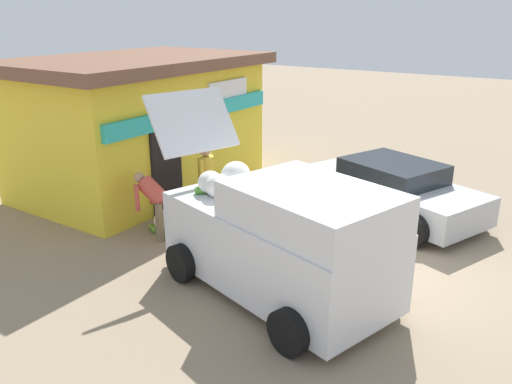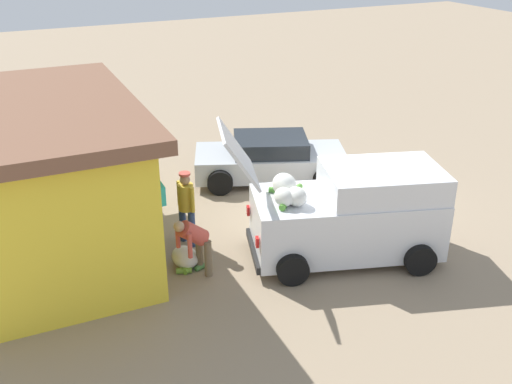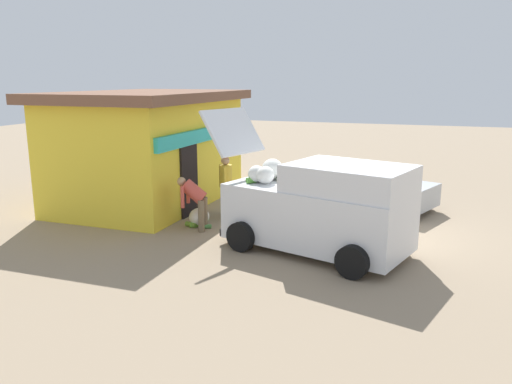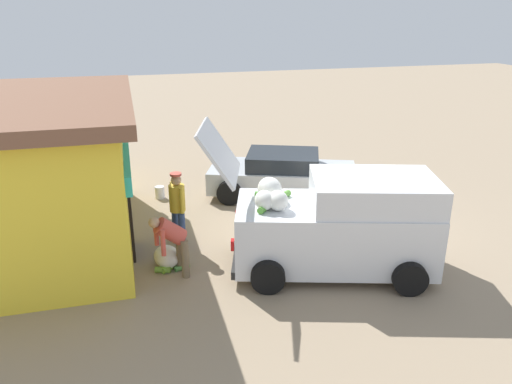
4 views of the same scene
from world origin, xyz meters
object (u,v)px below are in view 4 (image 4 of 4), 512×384
parked_sedan (283,174)px  vendor_standing (177,205)px  paint_bucket (160,192)px  delivery_van (339,224)px  unloaded_banana_pile (167,258)px  storefront_bar (40,172)px  customer_bending (172,238)px

parked_sedan → vendor_standing: (-2.43, 3.21, 0.38)m
parked_sedan → paint_bucket: parked_sedan is taller
delivery_van → unloaded_banana_pile: bearing=73.3°
paint_bucket → storefront_bar: bearing=128.8°
customer_bending → paint_bucket: 4.37m
delivery_van → parked_sedan: (4.32, -0.27, -0.39)m
delivery_van → parked_sedan: 4.35m
parked_sedan → vendor_standing: 4.04m
customer_bending → paint_bucket: (4.32, -0.11, -0.63)m
vendor_standing → customer_bending: vendor_standing is taller
vendor_standing → customer_bending: (-1.29, 0.27, -0.17)m
storefront_bar → parked_sedan: size_ratio=1.43×
storefront_bar → unloaded_banana_pile: bearing=-127.0°
paint_bucket → unloaded_banana_pile: bearing=177.1°
vendor_standing → unloaded_banana_pile: 1.24m
vendor_standing → paint_bucket: (3.04, 0.16, -0.80)m
parked_sedan → delivery_van: bearing=176.4°
storefront_bar → delivery_van: (-2.81, -5.72, -0.68)m
storefront_bar → paint_bucket: (2.11, -2.62, -1.49)m
unloaded_banana_pile → storefront_bar: bearing=53.0°
delivery_van → unloaded_banana_pile: 3.53m
parked_sedan → storefront_bar: bearing=104.2°
storefront_bar → customer_bending: bearing=-131.4°
parked_sedan → vendor_standing: vendor_standing is taller
storefront_bar → customer_bending: 3.45m
delivery_van → customer_bending: bearing=79.4°
customer_bending → unloaded_banana_pile: (0.39, 0.09, -0.60)m
storefront_bar → vendor_standing: (-0.92, -2.78, -0.69)m
customer_bending → unloaded_banana_pile: customer_bending is taller
parked_sedan → vendor_standing: bearing=127.2°
customer_bending → unloaded_banana_pile: size_ratio=1.64×
parked_sedan → customer_bending: 5.10m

